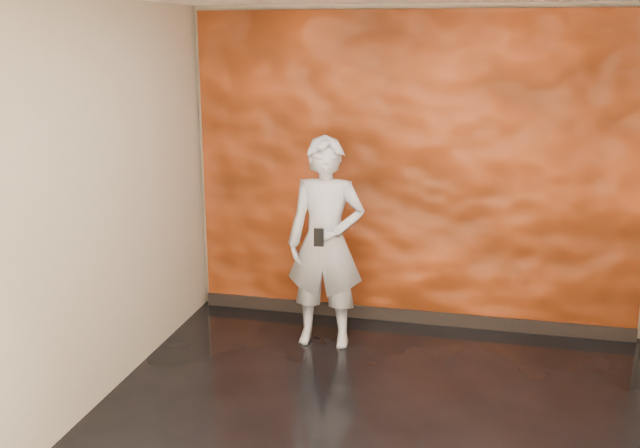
% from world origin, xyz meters
% --- Properties ---
extents(room, '(4.02, 4.02, 2.81)m').
position_xyz_m(room, '(0.00, 0.00, 1.40)').
color(room, black).
rests_on(room, ground).
extents(feature_wall, '(3.90, 0.06, 2.75)m').
position_xyz_m(feature_wall, '(0.00, 1.96, 1.38)').
color(feature_wall, '#D24A19').
rests_on(feature_wall, ground).
extents(baseboard, '(3.90, 0.04, 0.12)m').
position_xyz_m(baseboard, '(0.00, 1.92, 0.06)').
color(baseboard, black).
rests_on(baseboard, ground).
extents(man, '(0.66, 0.44, 1.77)m').
position_xyz_m(man, '(-0.65, 1.33, 0.88)').
color(man, '#90939F').
rests_on(man, ground).
extents(phone, '(0.08, 0.03, 0.15)m').
position_xyz_m(phone, '(-0.65, 1.08, 1.00)').
color(phone, black).
rests_on(phone, man).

